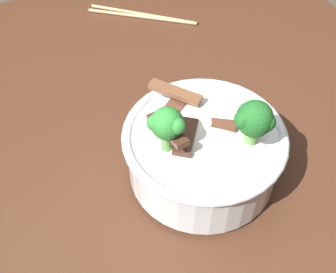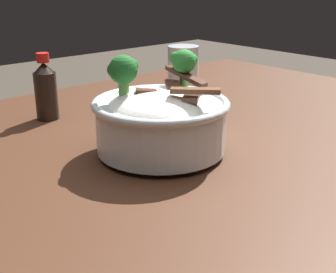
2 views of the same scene
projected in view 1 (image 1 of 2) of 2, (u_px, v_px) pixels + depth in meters
The scene contains 3 objects.
dining_table at pixel (116, 224), 0.69m from camera, with size 1.19×1.08×0.80m.
rice_bowl at pixel (204, 147), 0.55m from camera, with size 0.22×0.22×0.16m.
chopsticks_pair at pixel (142, 16), 0.86m from camera, with size 0.19×0.16×0.01m.
Camera 1 is at (0.06, 0.35, 1.29)m, focal length 44.03 mm.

